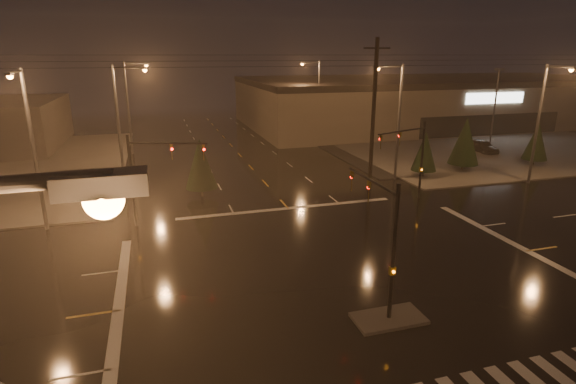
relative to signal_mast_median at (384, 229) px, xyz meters
name	(u,v)px	position (x,y,z in m)	size (l,w,h in m)	color
ground	(350,277)	(0.00, 3.07, -3.75)	(140.00, 140.00, 0.00)	black
sidewalk_ne	(468,141)	(30.00, 33.07, -3.69)	(36.00, 36.00, 0.12)	#4A4742
median_island	(389,318)	(0.00, -0.93, -3.68)	(3.00, 1.60, 0.15)	#4A4742
stop_bar_far	(288,208)	(0.00, 14.07, -3.75)	(16.00, 0.50, 0.01)	beige
parking_lot	(511,141)	(35.00, 31.07, -3.71)	(50.00, 24.00, 0.08)	black
retail_building	(433,99)	(35.00, 49.06, 0.09)	(60.20, 28.30, 7.20)	brown
signal_mast_median	(384,229)	(0.00, 0.00, 0.00)	(0.25, 4.59, 6.00)	black
signal_mast_ne	(414,152)	(9.50, 13.21, 0.04)	(4.84, 1.86, 6.00)	black
signal_mast_nw	(147,170)	(-9.50, 13.21, 0.04)	(4.84, 1.86, 6.00)	black
streetlight_1	(122,122)	(-11.18, 21.07, 2.05)	(2.77, 0.32, 10.00)	#38383A
streetlight_2	(131,102)	(-11.18, 37.07, 2.05)	(2.77, 0.32, 10.00)	#38383A
streetlight_3	(396,114)	(11.18, 19.07, 2.05)	(2.77, 0.32, 10.00)	#38383A
streetlight_4	(317,95)	(11.18, 39.07, 2.05)	(2.77, 0.32, 10.00)	#38383A
streetlight_5	(31,141)	(-16.00, 14.26, 2.05)	(0.32, 2.77, 10.00)	#38383A
streetlight_6	(542,117)	(22.00, 14.26, 2.05)	(0.32, 2.77, 10.00)	#38383A
utility_pole_1	(373,115)	(8.00, 17.07, 2.38)	(2.20, 0.32, 12.00)	black
conifer_0	(425,151)	(14.19, 18.80, -1.31)	(2.24, 2.24, 4.20)	black
conifer_1	(465,141)	(19.25, 19.97, -0.84)	(2.83, 2.83, 5.12)	black
conifer_2	(537,141)	(27.31, 19.56, -1.21)	(2.36, 2.36, 4.38)	black
conifer_3	(200,164)	(-5.67, 18.85, -1.11)	(2.49, 2.49, 4.59)	black
car_parked	(482,146)	(26.88, 26.58, -3.02)	(1.73, 4.30, 1.46)	black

